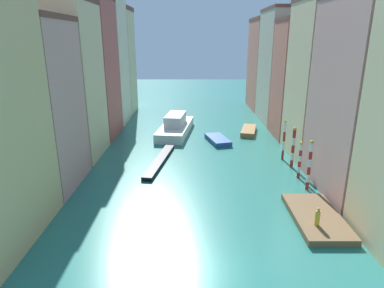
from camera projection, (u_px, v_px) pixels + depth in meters
The scene contains 21 objects.
ground_plane at pixel (195, 147), 44.25m from camera, with size 154.00×154.00×0.00m, color #28756B.
building_left_1 at pixel (31, 105), 30.66m from camera, with size 7.30×8.52×15.83m.
building_left_2 at pixel (64, 80), 38.60m from camera, with size 7.30×8.56×18.37m.
building_left_3 at pixel (87, 69), 46.92m from camera, with size 7.30×8.79×19.29m.
building_left_4 at pixel (102, 58), 54.83m from camera, with size 7.30×8.11×21.46m.
building_left_5 at pixel (113, 61), 62.78m from camera, with size 7.30×7.43×19.31m.
building_right_1 at pixel (368, 97), 29.36m from camera, with size 7.30×10.70×17.77m.
building_right_2 at pixel (325, 80), 38.72m from camera, with size 7.30×8.75×18.38m.
building_right_3 at pixel (301, 80), 47.14m from camera, with size 7.30×7.56×16.51m.
building_right_4 at pixel (284, 67), 55.83m from camera, with size 7.30×11.13×18.57m.
building_right_5 at pixel (269, 64), 66.98m from camera, with size 7.30×11.79×17.70m.
waterfront_dock at pixel (315, 217), 26.50m from camera, with size 3.67×7.38×0.52m.
person_on_dock at pixel (317, 217), 24.70m from camera, with size 0.36×0.36×1.42m.
mooring_pole_0 at pixel (309, 165), 31.25m from camera, with size 0.34×0.34×4.90m.
mooring_pole_1 at pixel (299, 159), 34.07m from camera, with size 0.33×0.33×3.91m.
mooring_pole_2 at pixel (292, 147), 36.78m from camera, with size 0.37×0.37×4.65m.
mooring_pole_3 at pixel (283, 140), 39.16m from camera, with size 0.31×0.31×4.83m.
vaporetto_white at pixel (175, 126), 50.64m from camera, with size 5.50×12.46×2.96m.
gondola_black at pixel (159, 161), 38.71m from camera, with size 2.79×10.94×0.44m.
motorboat_0 at pixel (248, 131), 50.98m from camera, with size 3.31×6.23×0.71m.
motorboat_1 at pixel (217, 140), 46.48m from camera, with size 3.56×5.62×0.65m.
Camera 1 is at (-0.43, -17.55, 13.81)m, focal length 31.20 mm.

